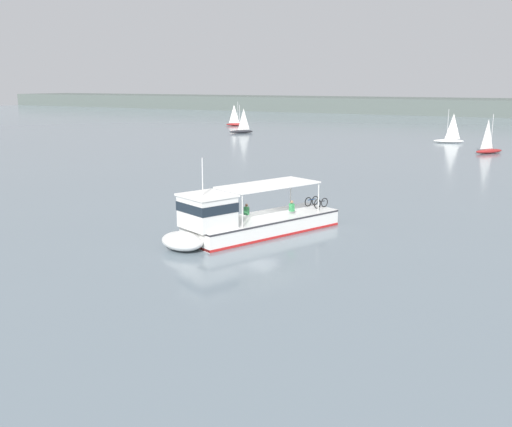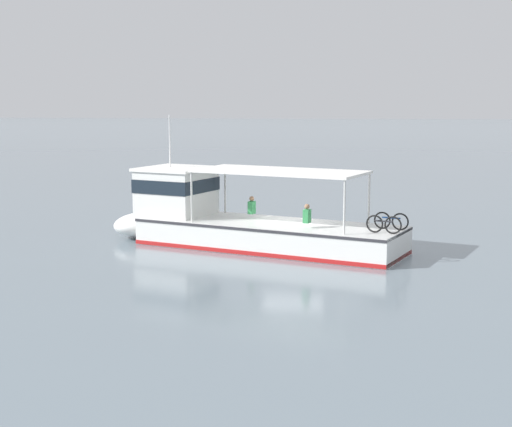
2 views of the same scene
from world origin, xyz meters
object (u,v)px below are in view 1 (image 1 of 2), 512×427
sailboat_off_bow (241,130)px  sailboat_horizon_west (236,123)px  sailboat_mid_channel (449,139)px  ferry_main (244,222)px  sailboat_off_stern (489,149)px

sailboat_off_bow → sailboat_horizon_west: bearing=123.8°
sailboat_horizon_west → sailboat_mid_channel: (50.33, -16.37, 0.00)m
ferry_main → sailboat_off_bow: sailboat_off_bow is taller
ferry_main → sailboat_horizon_west: bearing=121.3°
sailboat_mid_channel → sailboat_off_bow: (-39.22, -0.21, 0.00)m
sailboat_off_stern → sailboat_mid_channel: 14.59m
sailboat_off_stern → sailboat_off_bow: same height
sailboat_horizon_west → sailboat_off_stern: same height
ferry_main → sailboat_off_bow: (-40.33, 67.97, -0.47)m
sailboat_horizon_west → sailboat_off_bow: (11.10, -16.59, 0.00)m
ferry_main → sailboat_horizon_west: (-51.44, 84.55, -0.47)m
sailboat_off_stern → sailboat_off_bow: (-47.08, 12.08, 0.00)m
sailboat_off_bow → sailboat_mid_channel: bearing=0.3°
sailboat_horizon_west → sailboat_mid_channel: bearing=-18.0°
ferry_main → sailboat_off_stern: size_ratio=2.40×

